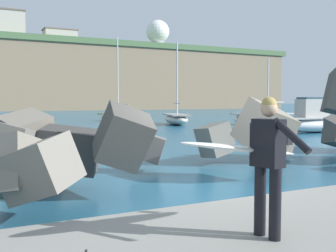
# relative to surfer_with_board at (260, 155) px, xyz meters

# --- Properties ---
(ground_plane) EXTENTS (400.00, 400.00, 0.00)m
(ground_plane) POSITION_rel_surfer_with_board_xyz_m (1.46, 3.57, -1.28)
(ground_plane) COLOR #235B7A
(breakwater_jetty) EXTENTS (31.43, 6.55, 2.96)m
(breakwater_jetty) POSITION_rel_surfer_with_board_xyz_m (-0.14, 4.48, -0.17)
(breakwater_jetty) COLOR slate
(breakwater_jetty) RESTS_ON ground
(surfer_with_board) EXTENTS (2.12, 1.30, 1.78)m
(surfer_with_board) POSITION_rel_surfer_with_board_xyz_m (0.00, 0.00, 0.00)
(surfer_with_board) COLOR black
(surfer_with_board) RESTS_ON walkway_path
(boat_near_centre) EXTENTS (3.05, 5.49, 6.72)m
(boat_near_centre) POSITION_rel_surfer_with_board_xyz_m (12.38, 25.57, -0.78)
(boat_near_centre) COLOR beige
(boat_near_centre) RESTS_ON ground
(boat_near_right) EXTENTS (6.10, 2.45, 2.18)m
(boat_near_right) POSITION_rel_surfer_with_board_xyz_m (16.24, 14.28, -0.59)
(boat_near_right) COLOR white
(boat_near_right) RESTS_ON ground
(boat_mid_left) EXTENTS (5.95, 2.32, 5.47)m
(boat_mid_left) POSITION_rel_surfer_with_board_xyz_m (18.86, 22.35, -0.76)
(boat_mid_left) COLOR white
(boat_mid_left) RESTS_ON ground
(boat_mid_centre) EXTENTS (3.93, 5.29, 8.00)m
(boat_mid_centre) POSITION_rel_surfer_with_board_xyz_m (10.15, 32.66, -0.83)
(boat_mid_centre) COLOR #EAC64C
(boat_mid_centre) RESTS_ON ground
(headland_bluff) EXTENTS (108.78, 38.53, 14.51)m
(headland_bluff) POSITION_rel_surfer_with_board_xyz_m (16.42, 95.04, 6.00)
(headland_bluff) COLOR #847056
(headland_bluff) RESTS_ON ground
(radar_dome) EXTENTS (6.25, 6.25, 9.27)m
(radar_dome) POSITION_rel_surfer_with_board_xyz_m (44.52, 96.77, 18.37)
(radar_dome) COLOR silver
(radar_dome) RESTS_ON headland_bluff
(station_building_central) EXTENTS (6.07, 6.12, 5.76)m
(station_building_central) POSITION_rel_surfer_with_board_xyz_m (5.61, 86.05, 16.13)
(station_building_central) COLOR #B2ADA3
(station_building_central) RESTS_ON headland_bluff
(station_building_annex) EXTENTS (7.89, 4.59, 4.50)m
(station_building_annex) POSITION_rel_surfer_with_board_xyz_m (18.07, 95.73, 15.50)
(station_building_annex) COLOR #B2ADA3
(station_building_annex) RESTS_ON headland_bluff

